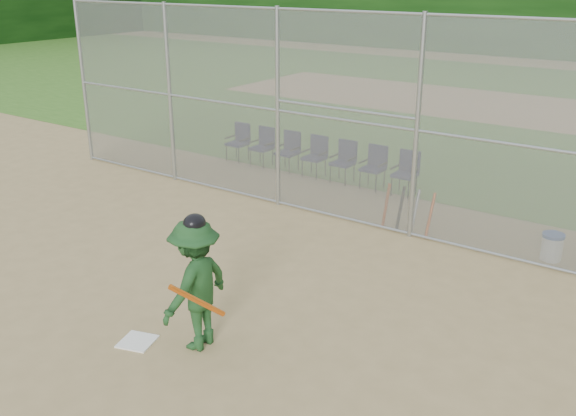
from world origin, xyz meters
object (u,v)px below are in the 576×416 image
Objects in this scene: batter_at_plate at (196,284)px; chair_0 at (237,143)px; water_cooler at (552,247)px; home_plate at (137,341)px.

chair_0 is (-5.10, 7.05, -0.41)m from batter_at_plate.
batter_at_plate reaches higher than water_cooler.
chair_0 reaches higher than home_plate.
batter_at_plate is at bearing 30.94° from home_plate.
water_cooler is (3.81, 5.84, 0.23)m from home_plate.
home_plate is 8.68m from chair_0.
water_cooler reaches higher than home_plate.
chair_0 is (-8.20, 1.64, 0.24)m from water_cooler.
home_plate is at bearing -123.11° from water_cooler.
home_plate is 0.23× the size of batter_at_plate.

